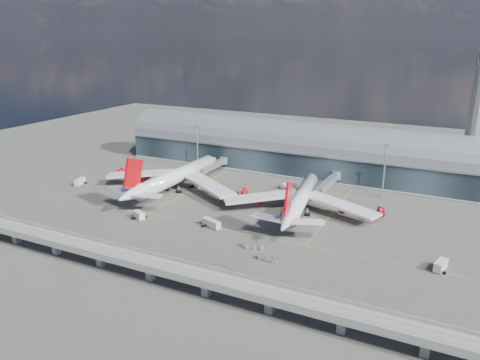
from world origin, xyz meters
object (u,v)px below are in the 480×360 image
at_px(floodlight_mast_right, 384,169).
at_px(cargo_train_0, 226,271).
at_px(service_truck_2, 211,223).
at_px(cargo_train_1, 268,259).
at_px(airliner_right, 301,200).
at_px(cargo_train_2, 253,246).
at_px(service_truck_1, 139,215).
at_px(service_truck_3, 441,266).
at_px(service_truck_0, 80,182).
at_px(airliner_left, 174,177).
at_px(service_truck_5, 196,184).
at_px(service_truck_4, 285,186).
at_px(floodlight_mast_left, 197,147).

xyz_separation_m(floodlight_mast_right, cargo_train_0, (-30.93, -96.10, -12.65)).
xyz_separation_m(service_truck_2, cargo_train_1, (31.31, -16.55, -0.77)).
height_order(airliner_right, cargo_train_0, airliner_right).
bearing_deg(floodlight_mast_right, cargo_train_2, -112.31).
relative_size(floodlight_mast_right, cargo_train_1, 3.38).
xyz_separation_m(service_truck_1, service_truck_3, (114.48, 8.38, 0.03)).
xyz_separation_m(airliner_right, service_truck_0, (-112.55, -12.81, -4.32)).
distance_m(service_truck_3, cargo_train_2, 62.31).
xyz_separation_m(airliner_left, airliner_right, (64.47, -0.78, -0.96)).
xyz_separation_m(airliner_right, service_truck_2, (-26.09, -30.24, -4.31)).
bearing_deg(service_truck_0, service_truck_1, -40.45).
bearing_deg(service_truck_5, airliner_right, -61.14).
height_order(cargo_train_0, cargo_train_1, cargo_train_0).
distance_m(service_truck_0, cargo_train_2, 112.37).
xyz_separation_m(service_truck_4, service_truck_5, (-40.03, -17.83, 0.36)).
xyz_separation_m(airliner_left, cargo_train_2, (60.90, -40.94, -6.00)).
relative_size(floodlight_mast_right, service_truck_2, 2.85).
bearing_deg(service_truck_0, service_truck_5, 5.07).
distance_m(service_truck_3, service_truck_4, 93.70).
relative_size(service_truck_0, service_truck_1, 1.28).
bearing_deg(airliner_right, airliner_left, 170.13).
relative_size(service_truck_0, cargo_train_2, 1.00).
distance_m(floodlight_mast_right, airliner_right, 45.61).
distance_m(airliner_left, cargo_train_1, 84.60).
bearing_deg(service_truck_1, airliner_left, 35.63).
relative_size(floodlight_mast_left, service_truck_2, 2.85).
xyz_separation_m(service_truck_3, cargo_train_0, (-60.92, -32.72, -0.70)).
height_order(floodlight_mast_right, service_truck_4, floodlight_mast_right).
distance_m(service_truck_1, cargo_train_0, 58.83).
height_order(floodlight_mast_left, service_truck_0, floodlight_mast_left).
bearing_deg(service_truck_3, service_truck_4, 157.19).
distance_m(floodlight_mast_left, service_truck_1, 74.39).
bearing_deg(service_truck_3, cargo_train_0, -138.08).
xyz_separation_m(service_truck_1, cargo_train_2, (53.41, -3.96, -0.74)).
relative_size(airliner_right, service_truck_1, 11.60).
relative_size(service_truck_4, cargo_train_2, 0.61).
distance_m(floodlight_mast_right, service_truck_1, 111.49).
height_order(airliner_left, service_truck_5, airliner_left).
bearing_deg(floodlight_mast_left, cargo_train_2, -47.69).
bearing_deg(service_truck_2, cargo_train_1, -98.12).
xyz_separation_m(floodlight_mast_left, floodlight_mast_right, (100.00, 0.00, 0.00)).
xyz_separation_m(floodlight_mast_right, service_truck_2, (-53.60, -65.80, -11.99)).
relative_size(service_truck_2, service_truck_5, 1.30).
distance_m(airliner_left, cargo_train_2, 73.63).
bearing_deg(service_truck_2, service_truck_5, 57.99).
bearing_deg(cargo_train_2, service_truck_4, 25.55).
distance_m(service_truck_0, service_truck_1, 60.30).
height_order(service_truck_0, cargo_train_2, service_truck_0).
relative_size(airliner_right, cargo_train_1, 9.48).
height_order(cargo_train_1, cargo_train_2, cargo_train_2).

